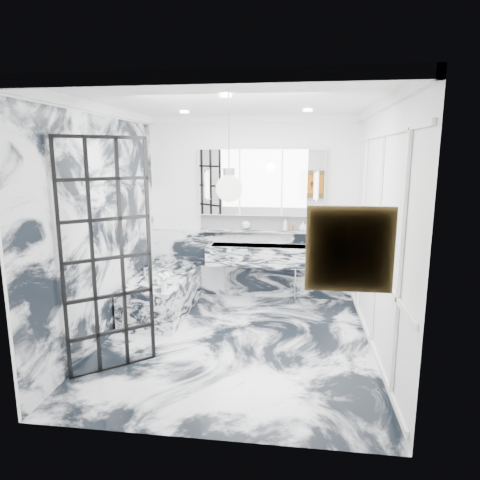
# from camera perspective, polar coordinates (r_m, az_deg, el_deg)

# --- Properties ---
(floor) EXTENTS (3.60, 3.60, 0.00)m
(floor) POSITION_cam_1_polar(r_m,az_deg,el_deg) (5.31, -0.62, -13.53)
(floor) COLOR silver
(floor) RESTS_ON ground
(ceiling) EXTENTS (3.60, 3.60, 0.00)m
(ceiling) POSITION_cam_1_polar(r_m,az_deg,el_deg) (4.86, -0.69, 18.01)
(ceiling) COLOR white
(ceiling) RESTS_ON wall_back
(wall_back) EXTENTS (3.60, 0.00, 3.60)m
(wall_back) POSITION_cam_1_polar(r_m,az_deg,el_deg) (6.66, 1.56, 4.12)
(wall_back) COLOR white
(wall_back) RESTS_ON floor
(wall_front) EXTENTS (3.60, 0.00, 3.60)m
(wall_front) POSITION_cam_1_polar(r_m,az_deg,el_deg) (3.16, -5.32, -4.01)
(wall_front) COLOR white
(wall_front) RESTS_ON floor
(wall_left) EXTENTS (0.00, 3.60, 3.60)m
(wall_left) POSITION_cam_1_polar(r_m,az_deg,el_deg) (5.36, -17.85, 1.82)
(wall_left) COLOR white
(wall_left) RESTS_ON floor
(wall_right) EXTENTS (0.00, 3.60, 3.60)m
(wall_right) POSITION_cam_1_polar(r_m,az_deg,el_deg) (4.93, 18.09, 1.02)
(wall_right) COLOR white
(wall_right) RESTS_ON floor
(marble_clad_back) EXTENTS (3.18, 0.05, 1.05)m
(marble_clad_back) POSITION_cam_1_polar(r_m,az_deg,el_deg) (6.80, 1.50, -3.23)
(marble_clad_back) COLOR silver
(marble_clad_back) RESTS_ON floor
(marble_clad_left) EXTENTS (0.02, 3.56, 2.68)m
(marble_clad_left) POSITION_cam_1_polar(r_m,az_deg,el_deg) (5.36, -17.66, 1.19)
(marble_clad_left) COLOR silver
(marble_clad_left) RESTS_ON floor
(panel_molding) EXTENTS (0.03, 3.40, 2.30)m
(panel_molding) POSITION_cam_1_polar(r_m,az_deg,el_deg) (4.94, 17.79, -0.12)
(panel_molding) COLOR white
(panel_molding) RESTS_ON floor
(soap_bottle_a) EXTENTS (0.09, 0.09, 0.20)m
(soap_bottle_a) POSITION_cam_1_polar(r_m,az_deg,el_deg) (6.57, 6.07, 2.10)
(soap_bottle_a) COLOR #8C5919
(soap_bottle_a) RESTS_ON ledge
(soap_bottle_b) EXTENTS (0.08, 0.08, 0.16)m
(soap_bottle_b) POSITION_cam_1_polar(r_m,az_deg,el_deg) (6.57, 8.99, 1.85)
(soap_bottle_b) COLOR #4C4C51
(soap_bottle_b) RESTS_ON ledge
(soap_bottle_c) EXTENTS (0.14, 0.14, 0.15)m
(soap_bottle_c) POSITION_cam_1_polar(r_m,az_deg,el_deg) (6.57, 8.39, 1.83)
(soap_bottle_c) COLOR silver
(soap_bottle_c) RESTS_ON ledge
(face_pot) EXTENTS (0.13, 0.13, 0.13)m
(face_pot) POSITION_cam_1_polar(r_m,az_deg,el_deg) (6.62, 0.80, 2.02)
(face_pot) COLOR white
(face_pot) RESTS_ON ledge
(amber_bottle) EXTENTS (0.04, 0.04, 0.10)m
(amber_bottle) POSITION_cam_1_polar(r_m,az_deg,el_deg) (6.58, 6.88, 1.66)
(amber_bottle) COLOR #8C5919
(amber_bottle) RESTS_ON ledge
(flower_vase) EXTENTS (0.07, 0.07, 0.12)m
(flower_vase) POSITION_cam_1_polar(r_m,az_deg,el_deg) (5.46, -10.10, -6.15)
(flower_vase) COLOR silver
(flower_vase) RESTS_ON bathtub
(crittall_door) EXTENTS (0.71, 0.58, 2.40)m
(crittall_door) POSITION_cam_1_polar(r_m,az_deg,el_deg) (4.54, -17.24, -2.35)
(crittall_door) COLOR black
(crittall_door) RESTS_ON floor
(artwork) EXTENTS (0.51, 0.05, 0.51)m
(artwork) POSITION_cam_1_polar(r_m,az_deg,el_deg) (3.11, 14.40, -1.21)
(artwork) COLOR #C16C13
(artwork) RESTS_ON wall_front
(pendant_light) EXTENTS (0.23, 0.23, 0.23)m
(pendant_light) POSITION_cam_1_polar(r_m,az_deg,el_deg) (3.60, -1.46, 6.88)
(pendant_light) COLOR white
(pendant_light) RESTS_ON ceiling
(trough_sink) EXTENTS (1.60, 0.45, 0.30)m
(trough_sink) POSITION_cam_1_polar(r_m,az_deg,el_deg) (6.53, 2.62, -2.02)
(trough_sink) COLOR silver
(trough_sink) RESTS_ON wall_back
(ledge) EXTENTS (1.90, 0.14, 0.04)m
(ledge) POSITION_cam_1_polar(r_m,az_deg,el_deg) (6.62, 2.77, 1.18)
(ledge) COLOR silver
(ledge) RESTS_ON wall_back
(subway_tile) EXTENTS (1.90, 0.03, 0.23)m
(subway_tile) POSITION_cam_1_polar(r_m,az_deg,el_deg) (6.66, 2.82, 2.41)
(subway_tile) COLOR white
(subway_tile) RESTS_ON wall_back
(mirror_cabinet) EXTENTS (1.90, 0.16, 1.00)m
(mirror_cabinet) POSITION_cam_1_polar(r_m,az_deg,el_deg) (6.53, 2.83, 7.67)
(mirror_cabinet) COLOR white
(mirror_cabinet) RESTS_ON wall_back
(sconce_left) EXTENTS (0.07, 0.07, 0.40)m
(sconce_left) POSITION_cam_1_polar(r_m,az_deg,el_deg) (6.56, -4.45, 7.32)
(sconce_left) COLOR white
(sconce_left) RESTS_ON mirror_cabinet
(sconce_right) EXTENTS (0.07, 0.07, 0.40)m
(sconce_right) POSITION_cam_1_polar(r_m,az_deg,el_deg) (6.43, 10.12, 7.09)
(sconce_right) COLOR white
(sconce_right) RESTS_ON mirror_cabinet
(bathtub) EXTENTS (0.75, 1.65, 0.55)m
(bathtub) POSITION_cam_1_polar(r_m,az_deg,el_deg) (6.28, -10.19, -7.04)
(bathtub) COLOR silver
(bathtub) RESTS_ON floor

